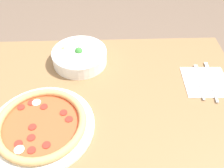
% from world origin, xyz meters
% --- Properties ---
extents(dining_table, '(1.35, 0.85, 0.74)m').
position_xyz_m(dining_table, '(0.00, 0.00, 0.64)').
color(dining_table, olive).
rests_on(dining_table, ground_plane).
extents(pizza, '(0.35, 0.35, 0.04)m').
position_xyz_m(pizza, '(-0.07, -0.07, 0.76)').
color(pizza, white).
rests_on(pizza, dining_table).
extents(bowl, '(0.23, 0.23, 0.07)m').
position_xyz_m(bowl, '(0.03, 0.26, 0.77)').
color(bowl, white).
rests_on(bowl, dining_table).
extents(napkin, '(0.18, 0.18, 0.00)m').
position_xyz_m(napkin, '(0.54, 0.12, 0.74)').
color(napkin, white).
rests_on(napkin, dining_table).
extents(fork, '(0.03, 0.20, 0.00)m').
position_xyz_m(fork, '(0.51, 0.12, 0.75)').
color(fork, silver).
rests_on(fork, napkin).
extents(knife, '(0.04, 0.23, 0.01)m').
position_xyz_m(knife, '(0.56, 0.11, 0.75)').
color(knife, silver).
rests_on(knife, napkin).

